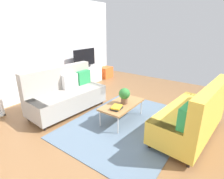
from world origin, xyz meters
The scene contains 15 objects.
ground_plane centered at (0.00, 0.00, 0.00)m, with size 7.68×7.68×0.00m, color brown.
wall_far centered at (0.00, 2.80, 1.45)m, with size 6.40×0.12×2.90m, color silver.
area_rug centered at (0.00, -0.32, 0.01)m, with size 2.90×2.20×0.01m, color slate.
couch_beige centered at (-0.33, 1.30, 0.45)m, with size 1.95×0.97×1.10m.
couch_green centered at (0.33, -1.54, 0.44)m, with size 1.97×1.01×1.10m.
coffee_table centered at (0.05, -0.12, 0.39)m, with size 1.10×0.56×0.42m.
tv_console centered at (1.55, 2.46, 0.32)m, with size 1.40×0.44×0.64m, color silver.
tv centered at (1.55, 2.44, 0.95)m, with size 1.00×0.20×0.64m.
storage_trunk centered at (2.65, 2.36, 0.22)m, with size 0.52×0.40×0.44m, color orange.
potted_plant centered at (0.08, -0.16, 0.63)m, with size 0.25×0.25×0.36m.
table_book_0 centered at (-0.25, -0.18, 0.44)m, with size 0.24×0.18×0.03m, color #262626.
table_book_1 centered at (-0.25, -0.18, 0.47)m, with size 0.24×0.18×0.03m, color gold.
vase_0 centered at (0.97, 2.51, 0.72)m, with size 0.13×0.13×0.17m, color #B24C4C.
vase_1 centered at (1.16, 2.51, 0.72)m, with size 0.13×0.13×0.16m, color #4C72B2.
bottle_0 centered at (1.34, 2.42, 0.75)m, with size 0.05×0.05×0.23m, color orange.
Camera 1 is at (-3.00, -2.05, 2.06)m, focal length 28.48 mm.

